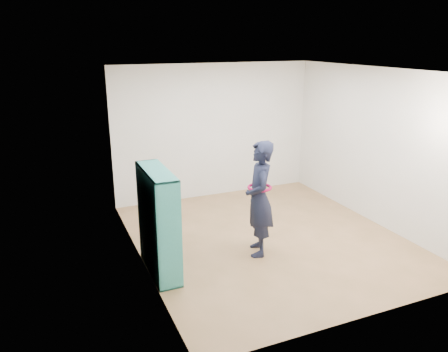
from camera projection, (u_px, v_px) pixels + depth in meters
name	position (u px, v px, depth m)	size (l,w,h in m)	color
floor	(268.00, 238.00, 6.93)	(4.50, 4.50, 0.00)	brown
ceiling	(273.00, 70.00, 6.15)	(4.50, 4.50, 0.00)	white
wall_left	(138.00, 175.00, 5.79)	(0.02, 4.50, 2.60)	beige
wall_right	(376.00, 147.00, 7.29)	(0.02, 4.50, 2.60)	beige
wall_back	(215.00, 131.00, 8.51)	(4.00, 0.02, 2.60)	beige
wall_front	(375.00, 211.00, 4.56)	(4.00, 0.02, 2.60)	beige
bookshelf	(157.00, 223.00, 5.74)	(0.31, 1.07, 1.43)	teal
person	(259.00, 199.00, 6.22)	(0.59, 0.72, 1.69)	black
smartphone	(249.00, 189.00, 6.27)	(0.04, 0.10, 0.14)	silver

